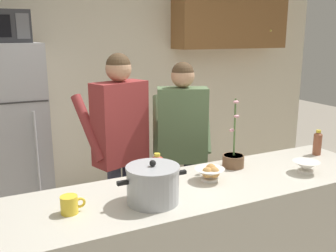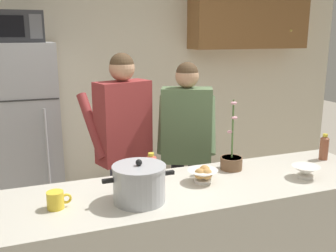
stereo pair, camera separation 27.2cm
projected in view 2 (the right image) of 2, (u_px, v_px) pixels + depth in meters
The scene contains 13 objects.
back_wall_unit at pixel (137, 71), 4.36m from camera, with size 6.00×0.48×2.60m.
kitchen_island at pixel (198, 252), 2.43m from camera, with size 2.48×0.68×0.92m, color beige.
refrigerator at pixel (26, 134), 3.68m from camera, with size 0.64×0.68×1.75m.
microwave at pixel (16, 27), 3.42m from camera, with size 0.48×0.37×0.28m.
person_near_pot at pixel (123, 133), 3.02m from camera, with size 0.60×0.54×1.69m.
person_by_sink at pixel (186, 136), 3.14m from camera, with size 0.60×0.55×1.61m.
cooking_pot at pixel (139, 183), 2.08m from camera, with size 0.41×0.30×0.24m.
coffee_mug at pixel (56, 200), 2.00m from camera, with size 0.13×0.09×0.10m.
bread_bowl at pixel (203, 174), 2.36m from camera, with size 0.19×0.19×0.10m.
empty_bowl at pixel (306, 171), 2.43m from camera, with size 0.18×0.18×0.08m.
bottle_near_edge at pixel (324, 147), 2.78m from camera, with size 0.06×0.06×0.20m.
bottle_far_corner at pixel (151, 166), 2.43m from camera, with size 0.07×0.07×0.17m.
potted_orchid at pixel (231, 160), 2.58m from camera, with size 0.15×0.15×0.48m.
Camera 2 is at (-0.93, -1.97, 1.82)m, focal length 40.33 mm.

